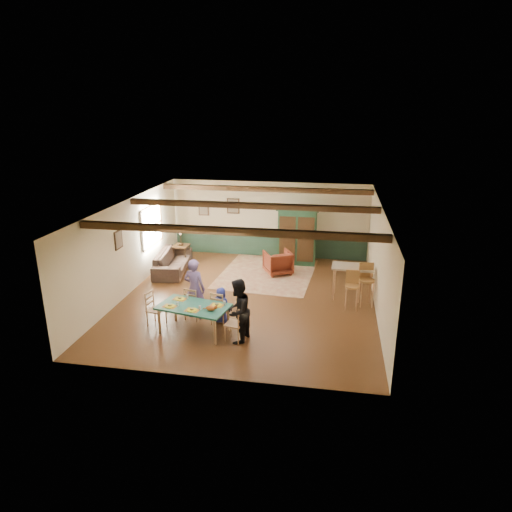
% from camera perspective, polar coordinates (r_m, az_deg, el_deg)
% --- Properties ---
extents(floor, '(8.00, 8.00, 0.00)m').
position_cam_1_polar(floor, '(12.99, -0.97, -5.38)').
color(floor, '#472714').
rests_on(floor, ground).
extents(wall_back, '(7.00, 0.02, 2.70)m').
position_cam_1_polar(wall_back, '(16.31, 1.66, 4.58)').
color(wall_back, beige).
rests_on(wall_back, floor).
extents(wall_left, '(0.02, 8.00, 2.70)m').
position_cam_1_polar(wall_left, '(13.59, -15.66, 1.06)').
color(wall_left, beige).
rests_on(wall_left, floor).
extents(wall_right, '(0.02, 8.00, 2.70)m').
position_cam_1_polar(wall_right, '(12.36, 15.14, -0.59)').
color(wall_right, beige).
rests_on(wall_right, floor).
extents(ceiling, '(7.00, 8.00, 0.02)m').
position_cam_1_polar(ceiling, '(12.16, -1.04, 6.35)').
color(ceiling, white).
rests_on(ceiling, wall_back).
extents(wainscot_back, '(6.95, 0.03, 0.90)m').
position_cam_1_polar(wainscot_back, '(16.52, 1.62, 1.53)').
color(wainscot_back, '#1B3225').
rests_on(wainscot_back, floor).
extents(ceiling_beam_front, '(6.95, 0.16, 0.16)m').
position_cam_1_polar(ceiling_beam_front, '(9.99, -3.54, 3.14)').
color(ceiling_beam_front, black).
rests_on(ceiling_beam_front, ceiling).
extents(ceiling_beam_mid, '(6.95, 0.16, 0.16)m').
position_cam_1_polar(ceiling_beam_mid, '(12.56, -0.69, 6.32)').
color(ceiling_beam_mid, black).
rests_on(ceiling_beam_mid, ceiling).
extents(ceiling_beam_back, '(6.95, 0.16, 0.16)m').
position_cam_1_polar(ceiling_beam_back, '(15.08, 1.14, 8.34)').
color(ceiling_beam_back, black).
rests_on(ceiling_beam_back, ceiling).
extents(window_left, '(0.06, 1.60, 1.30)m').
position_cam_1_polar(window_left, '(15.01, -12.90, 3.69)').
color(window_left, white).
rests_on(window_left, wall_left).
extents(picture_left_wall, '(0.04, 0.42, 0.52)m').
position_cam_1_polar(picture_left_wall, '(12.95, -16.80, 1.97)').
color(picture_left_wall, gray).
rests_on(picture_left_wall, wall_left).
extents(picture_back_a, '(0.45, 0.04, 0.55)m').
position_cam_1_polar(picture_back_a, '(16.41, -2.87, 6.26)').
color(picture_back_a, gray).
rests_on(picture_back_a, wall_back).
extents(picture_back_b, '(0.38, 0.04, 0.48)m').
position_cam_1_polar(picture_back_b, '(16.71, -6.56, 5.86)').
color(picture_back_b, gray).
rests_on(picture_back_b, wall_back).
extents(dining_table, '(1.81, 1.23, 0.69)m').
position_cam_1_polar(dining_table, '(11.13, -7.75, -7.83)').
color(dining_table, '#1C5A4B').
rests_on(dining_table, floor).
extents(dining_chair_far_left, '(0.46, 0.47, 0.88)m').
position_cam_1_polar(dining_chair_far_left, '(11.78, -7.78, -5.81)').
color(dining_chair_far_left, '#A77953').
rests_on(dining_chair_far_left, floor).
extents(dining_chair_far_right, '(0.46, 0.47, 0.88)m').
position_cam_1_polar(dining_chair_far_right, '(11.47, -4.54, -6.40)').
color(dining_chair_far_right, '#A77953').
rests_on(dining_chair_far_right, floor).
extents(dining_chair_end_left, '(0.47, 0.46, 0.88)m').
position_cam_1_polar(dining_chair_end_left, '(11.61, -12.38, -6.47)').
color(dining_chair_end_left, '#A77953').
rests_on(dining_chair_end_left, floor).
extents(dining_chair_end_right, '(0.47, 0.46, 0.88)m').
position_cam_1_polar(dining_chair_end_right, '(10.66, -2.72, -8.37)').
color(dining_chair_end_right, '#A77953').
rests_on(dining_chair_end_right, floor).
extents(person_man, '(0.64, 0.49, 1.59)m').
position_cam_1_polar(person_man, '(11.70, -7.68, -4.08)').
color(person_man, slate).
rests_on(person_man, floor).
extents(person_woman, '(0.71, 0.84, 1.52)m').
position_cam_1_polar(person_woman, '(10.48, -2.29, -6.88)').
color(person_woman, black).
rests_on(person_woman, floor).
extents(person_child, '(0.50, 0.38, 0.93)m').
position_cam_1_polar(person_child, '(11.52, -4.38, -6.15)').
color(person_child, navy).
rests_on(person_child, floor).
extents(cat, '(0.35, 0.19, 0.17)m').
position_cam_1_polar(cat, '(10.66, -5.69, -6.44)').
color(cat, '#CA5D23').
rests_on(cat, dining_table).
extents(place_setting_near_left, '(0.42, 0.34, 0.11)m').
position_cam_1_polar(place_setting_near_left, '(11.03, -10.73, -5.97)').
color(place_setting_near_left, yellow).
rests_on(place_setting_near_left, dining_table).
extents(place_setting_near_center, '(0.42, 0.34, 0.11)m').
position_cam_1_polar(place_setting_near_center, '(10.74, -8.00, -6.50)').
color(place_setting_near_center, yellow).
rests_on(place_setting_near_center, dining_table).
extents(place_setting_far_left, '(0.42, 0.34, 0.11)m').
position_cam_1_polar(place_setting_far_left, '(11.38, -9.51, -5.10)').
color(place_setting_far_left, yellow).
rests_on(place_setting_far_left, dining_table).
extents(place_setting_far_right, '(0.42, 0.34, 0.11)m').
position_cam_1_polar(place_setting_far_right, '(10.93, -4.91, -5.93)').
color(place_setting_far_right, yellow).
rests_on(place_setting_far_right, dining_table).
extents(area_rug, '(3.15, 3.65, 0.01)m').
position_cam_1_polar(area_rug, '(14.88, 1.38, -2.21)').
color(area_rug, beige).
rests_on(area_rug, floor).
extents(armoire, '(1.41, 0.58, 1.99)m').
position_cam_1_polar(armoire, '(15.58, 5.17, 2.50)').
color(armoire, '#153622').
rests_on(armoire, floor).
extents(armchair, '(1.10, 1.11, 0.76)m').
position_cam_1_polar(armchair, '(14.80, 2.77, -0.81)').
color(armchair, '#42140D').
rests_on(armchair, floor).
extents(sofa, '(1.18, 2.38, 0.67)m').
position_cam_1_polar(sofa, '(15.29, -10.36, -0.63)').
color(sofa, '#392A23').
rests_on(sofa, floor).
extents(end_table, '(0.53, 0.53, 0.63)m').
position_cam_1_polar(end_table, '(16.05, -9.28, 0.27)').
color(end_table, black).
rests_on(end_table, floor).
extents(table_lamp, '(0.36, 0.36, 0.58)m').
position_cam_1_polar(table_lamp, '(15.87, -9.39, 2.36)').
color(table_lamp, '#D5AE8A').
rests_on(table_lamp, end_table).
extents(counter_table, '(1.19, 0.74, 0.96)m').
position_cam_1_polar(counter_table, '(13.15, 11.91, -3.22)').
color(counter_table, beige).
rests_on(counter_table, floor).
extents(bar_stool_left, '(0.38, 0.42, 1.06)m').
position_cam_1_polar(bar_stool_left, '(12.44, 11.89, -4.26)').
color(bar_stool_left, '#A1723E').
rests_on(bar_stool_left, floor).
extents(bar_stool_right, '(0.47, 0.51, 1.17)m').
position_cam_1_polar(bar_stool_right, '(12.73, 13.64, -3.57)').
color(bar_stool_right, '#A1723E').
rests_on(bar_stool_right, floor).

